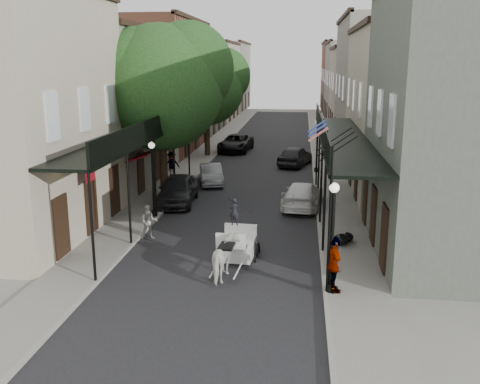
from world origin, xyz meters
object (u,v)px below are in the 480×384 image
(lamppost_right_near, at_px, (332,236))
(car_left_far, at_px, (236,143))
(tree_near, at_px, (169,82))
(lamppost_right_far, at_px, (317,144))
(pedestrian_walking, at_px, (149,222))
(car_left_near, at_px, (178,190))
(tree_far, at_px, (211,84))
(car_right_far, at_px, (295,156))
(pedestrian_sidewalk_right, at_px, (334,265))
(carriage, at_px, (239,231))
(car_left_mid, at_px, (211,174))
(pedestrian_sidewalk_left, at_px, (172,164))
(horse, at_px, (226,258))
(lamppost_left, at_px, (153,178))
(car_right_near, at_px, (302,195))

(lamppost_right_near, height_order, car_left_far, lamppost_right_near)
(tree_near, xyz_separation_m, lamppost_right_far, (8.30, 7.82, -4.44))
(pedestrian_walking, bearing_deg, car_left_near, 68.78)
(tree_far, xyz_separation_m, car_left_far, (1.65, 2.60, -5.11))
(tree_near, distance_m, car_left_far, 17.64)
(car_right_far, bearing_deg, pedestrian_sidewalk_right, 109.37)
(tree_far, height_order, car_right_far, tree_far)
(carriage, bearing_deg, car_left_mid, 108.46)
(lamppost_right_far, xyz_separation_m, pedestrian_sidewalk_left, (-9.60, -2.58, -1.09))
(horse, bearing_deg, lamppost_right_near, 168.60)
(lamppost_left, xyz_separation_m, car_left_near, (0.50, 3.00, -1.26))
(lamppost_right_far, xyz_separation_m, pedestrian_sidewalk_right, (0.10, -20.00, -0.98))
(lamppost_right_far, bearing_deg, lamppost_left, -124.35)
(horse, xyz_separation_m, pedestrian_walking, (-3.96, 4.00, -0.02))
(tree_near, xyz_separation_m, car_left_near, (0.60, -1.18, -5.70))
(tree_far, xyz_separation_m, lamppost_right_far, (8.35, -6.18, -3.79))
(tree_far, height_order, pedestrian_walking, tree_far)
(lamppost_right_near, relative_size, lamppost_left, 1.00)
(carriage, xyz_separation_m, car_right_near, (2.52, 7.58, -0.34))
(lamppost_left, xyz_separation_m, car_left_far, (1.50, 20.78, -1.32))
(tree_near, height_order, lamppost_right_far, tree_near)
(horse, height_order, car_left_near, car_left_near)
(carriage, relative_size, car_right_near, 0.56)
(car_left_near, distance_m, car_left_mid, 5.10)
(tree_far, bearing_deg, car_right_near, -64.00)
(tree_far, relative_size, car_left_mid, 2.28)
(horse, bearing_deg, carriage, -90.00)
(car_left_far, bearing_deg, car_left_near, -88.36)
(pedestrian_sidewalk_left, bearing_deg, horse, 84.16)
(car_left_near, relative_size, car_right_far, 1.05)
(pedestrian_walking, relative_size, car_right_far, 0.34)
(pedestrian_sidewalk_left, xyz_separation_m, car_left_far, (2.90, 11.36, -0.22))
(lamppost_right_far, height_order, pedestrian_sidewalk_right, lamppost_right_far)
(lamppost_left, height_order, carriage, lamppost_left)
(lamppost_right_near, bearing_deg, car_right_near, 94.89)
(pedestrian_sidewalk_left, relative_size, car_right_far, 0.38)
(tree_far, bearing_deg, lamppost_right_far, -36.51)
(tree_near, relative_size, car_left_near, 2.08)
(lamppost_left, height_order, horse, lamppost_left)
(car_right_far, bearing_deg, pedestrian_walking, 86.40)
(lamppost_right_near, bearing_deg, pedestrian_sidewalk_left, 118.86)
(pedestrian_walking, distance_m, pedestrian_sidewalk_right, 9.17)
(lamppost_right_near, relative_size, car_right_near, 0.80)
(horse, bearing_deg, car_right_far, -91.59)
(car_left_near, xyz_separation_m, car_right_near, (6.76, 0.00, -0.12))
(lamppost_right_near, distance_m, pedestrian_sidewalk_left, 19.92)
(lamppost_right_near, relative_size, pedestrian_walking, 2.43)
(lamppost_left, bearing_deg, horse, -56.85)
(lamppost_right_near, bearing_deg, car_left_far, 103.11)
(pedestrian_walking, xyz_separation_m, pedestrian_sidewalk_left, (-2.01, 12.42, 0.19))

